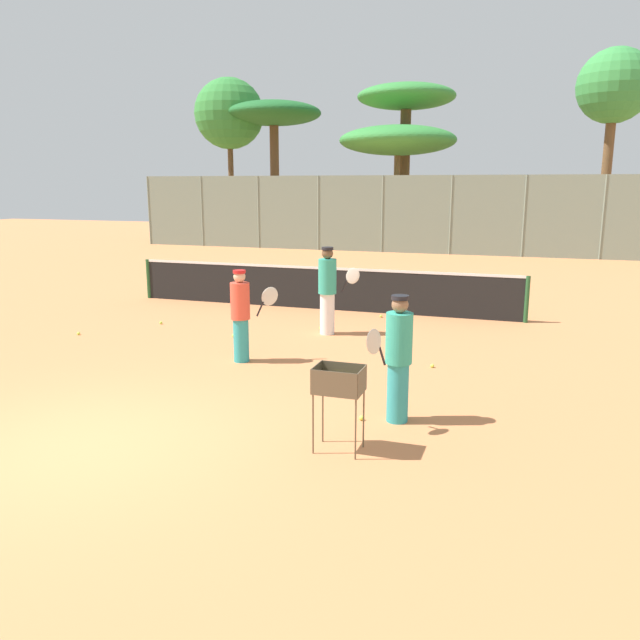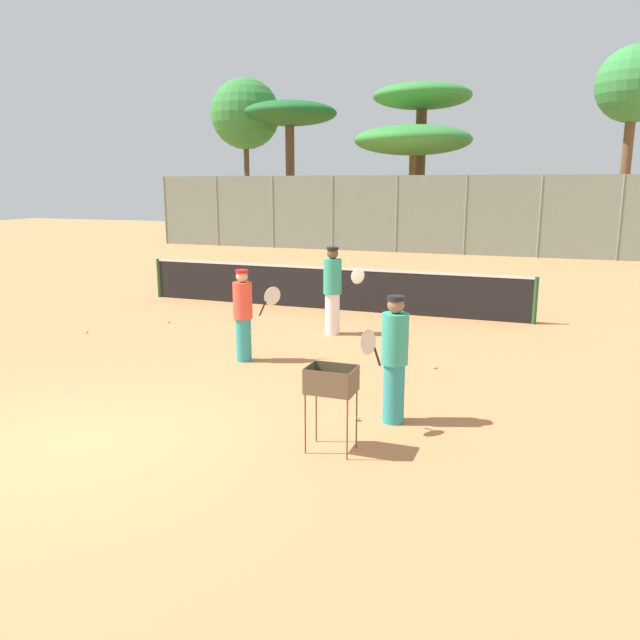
{
  "view_description": "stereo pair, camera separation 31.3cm",
  "coord_description": "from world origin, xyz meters",
  "views": [
    {
      "loc": [
        4.91,
        -5.73,
        3.08
      ],
      "look_at": [
        1.89,
        3.3,
        1.0
      ],
      "focal_mm": 35.0,
      "sensor_mm": 36.0,
      "label": 1
    },
    {
      "loc": [
        5.2,
        -5.62,
        3.08
      ],
      "look_at": [
        1.89,
        3.3,
        1.0
      ],
      "focal_mm": 35.0,
      "sensor_mm": 36.0,
      "label": 2
    }
  ],
  "objects": [
    {
      "name": "ground_plane",
      "position": [
        0.0,
        0.0,
        0.0
      ],
      "size": [
        80.0,
        80.0,
        0.0
      ],
      "primitive_type": "plane",
      "color": "#D37F4C"
    },
    {
      "name": "tennis_net",
      "position": [
        0.0,
        8.88,
        0.56
      ],
      "size": [
        10.01,
        0.1,
        1.07
      ],
      "color": "#26592D",
      "rests_on": "ground_plane"
    },
    {
      "name": "back_fence",
      "position": [
        -0.0,
        22.62,
        1.74
      ],
      "size": [
        27.97,
        0.08,
        3.48
      ],
      "color": "gray",
      "rests_on": "ground_plane"
    },
    {
      "name": "tree_0",
      "position": [
        -1.47,
        27.19,
        7.18
      ],
      "size": [
        4.98,
        4.98,
        8.05
      ],
      "color": "brown",
      "rests_on": "ground_plane"
    },
    {
      "name": "tree_1",
      "position": [
        8.24,
        28.05,
        7.47
      ],
      "size": [
        3.46,
        3.46,
        9.34
      ],
      "color": "brown",
      "rests_on": "ground_plane"
    },
    {
      "name": "tree_2",
      "position": [
        -11.4,
        27.12,
        6.88
      ],
      "size": [
        3.85,
        3.85,
        8.85
      ],
      "color": "brown",
      "rests_on": "ground_plane"
    },
    {
      "name": "tree_3",
      "position": [
        -8.77,
        27.23,
        6.71
      ],
      "size": [
        5.18,
        5.18,
        7.51
      ],
      "color": "brown",
      "rests_on": "ground_plane"
    },
    {
      "name": "tree_4",
      "position": [
        -1.48,
        25.31,
        5.14
      ],
      "size": [
        5.68,
        5.68,
        5.87
      ],
      "color": "brown",
      "rests_on": "ground_plane"
    },
    {
      "name": "player_white_outfit",
      "position": [
        1.02,
        6.4,
        0.95
      ],
      "size": [
        0.94,
        0.38,
        1.82
      ],
      "rotation": [
        0.0,
        0.0,
        6.23
      ],
      "color": "white",
      "rests_on": "ground_plane"
    },
    {
      "name": "player_red_cap",
      "position": [
        0.21,
        3.95,
        0.85
      ],
      "size": [
        0.79,
        0.57,
        1.63
      ],
      "rotation": [
        0.0,
        0.0,
        0.56
      ],
      "color": "teal",
      "rests_on": "ground_plane"
    },
    {
      "name": "player_yellow_shirt",
      "position": [
        3.4,
        1.99,
        0.88
      ],
      "size": [
        0.49,
        0.85,
        1.69
      ],
      "rotation": [
        0.0,
        0.0,
        4.29
      ],
      "color": "teal",
      "rests_on": "ground_plane"
    },
    {
      "name": "ball_cart",
      "position": [
        2.93,
        0.87,
        0.79
      ],
      "size": [
        0.56,
        0.41,
        1.03
      ],
      "color": "brown",
      "rests_on": "ground_plane"
    },
    {
      "name": "tennis_ball_0",
      "position": [
        -2.82,
        6.1,
        0.03
      ],
      "size": [
        0.07,
        0.07,
        0.07
      ],
      "primitive_type": "sphere",
      "color": "#D1E54C",
      "rests_on": "ground_plane"
    },
    {
      "name": "tennis_ball_1",
      "position": [
        1.85,
        3.54,
        0.03
      ],
      "size": [
        0.07,
        0.07,
        0.07
      ],
      "primitive_type": "sphere",
      "color": "#D1E54C",
      "rests_on": "ground_plane"
    },
    {
      "name": "tennis_ball_2",
      "position": [
        3.48,
        4.63,
        0.03
      ],
      "size": [
        0.07,
        0.07,
        0.07
      ],
      "primitive_type": "sphere",
      "color": "#D1E54C",
      "rests_on": "ground_plane"
    },
    {
      "name": "tennis_ball_3",
      "position": [
        -3.88,
        4.66,
        0.03
      ],
      "size": [
        0.07,
        0.07,
        0.07
      ],
      "primitive_type": "sphere",
      "color": "#D1E54C",
      "rests_on": "ground_plane"
    },
    {
      "name": "tennis_ball_4",
      "position": [
        2.95,
        1.87,
        0.03
      ],
      "size": [
        0.07,
        0.07,
        0.07
      ],
      "primitive_type": "sphere",
      "color": "#D1E54C",
      "rests_on": "ground_plane"
    },
    {
      "name": "tennis_ball_5",
      "position": [
        -0.73,
        5.52,
        0.03
      ],
      "size": [
        0.07,
        0.07,
        0.07
      ],
      "primitive_type": "sphere",
      "color": "#D1E54C",
      "rests_on": "ground_plane"
    },
    {
      "name": "tennis_ball_6",
      "position": [
        1.71,
        8.38,
        0.03
      ],
      "size": [
        0.07,
        0.07,
        0.07
      ],
      "primitive_type": "sphere",
      "color": "#D1E54C",
      "rests_on": "ground_plane"
    },
    {
      "name": "tennis_ball_7",
      "position": [
        0.75,
        6.75,
        0.03
      ],
      "size": [
        0.07,
        0.07,
        0.07
      ],
      "primitive_type": "sphere",
      "color": "#D1E54C",
      "rests_on": "ground_plane"
    }
  ]
}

